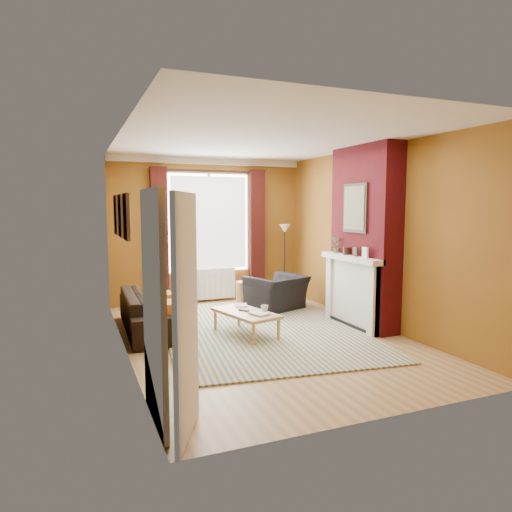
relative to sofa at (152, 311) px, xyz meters
The scene contains 12 objects.
ground 1.72m from the sofa, 32.90° to the right, with size 5.50×5.50×0.00m, color olive.
room_walls 2.41m from the sofa, 17.28° to the right, with size 3.82×5.54×2.83m.
striped_rug 1.67m from the sofa, 20.63° to the right, with size 3.31×4.27×0.02m.
sofa is the anchor object (origin of this frame).
armchair 2.39m from the sofa, 13.73° to the left, with size 0.96×0.84×0.62m, color black.
coffee_table 1.44m from the sofa, 32.69° to the right, with size 0.80×1.18×0.36m.
wicker_stool 2.16m from the sofa, 28.08° to the left, with size 0.41×0.41×0.48m.
floor_lamp 3.39m from the sofa, 26.91° to the left, with size 0.23×0.23×1.51m.
book_a 1.62m from the sofa, 40.82° to the right, with size 0.20×0.28×0.03m, color #999999.
book_b 1.25m from the sofa, 17.55° to the right, with size 0.18×0.25×0.02m, color #999999.
mug 1.72m from the sofa, 32.19° to the right, with size 0.11×0.11×0.10m, color #999999.
tv_remote 1.41m from the sofa, 31.55° to the right, with size 0.13×0.16×0.02m.
Camera 1 is at (-2.50, -5.92, 1.88)m, focal length 32.00 mm.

